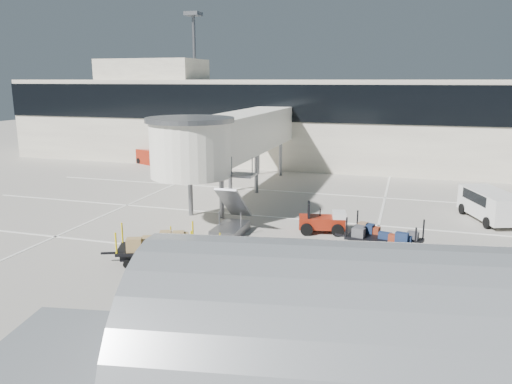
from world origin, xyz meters
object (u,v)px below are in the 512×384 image
(baggage_tug, at_px, (323,222))
(ground_worker, at_px, (192,272))
(box_cart_near, at_px, (186,250))
(belt_loader, at_px, (153,157))
(box_cart_far, at_px, (155,247))
(minivan, at_px, (490,203))
(suitcase_cart, at_px, (383,239))

(baggage_tug, xyz_separation_m, ground_worker, (-3.39, -9.41, 0.33))
(box_cart_near, height_order, belt_loader, belt_loader)
(ground_worker, bearing_deg, baggage_tug, 58.26)
(box_cart_near, distance_m, ground_worker, 3.79)
(box_cart_near, height_order, ground_worker, ground_worker)
(belt_loader, bearing_deg, ground_worker, -34.70)
(box_cart_near, bearing_deg, box_cart_far, -153.18)
(box_cart_far, bearing_deg, baggage_tug, 23.71)
(box_cart_far, bearing_deg, minivan, 15.76)
(baggage_tug, xyz_separation_m, belt_loader, (-19.42, 17.12, 0.11))
(box_cart_far, distance_m, ground_worker, 4.19)
(minivan, bearing_deg, belt_loader, 137.39)
(suitcase_cart, distance_m, ground_worker, 9.84)
(box_cart_far, xyz_separation_m, minivan, (15.29, 11.75, 0.37))
(baggage_tug, relative_size, ground_worker, 1.45)
(baggage_tug, bearing_deg, suitcase_cart, -45.15)
(suitcase_cart, relative_size, minivan, 0.86)
(ground_worker, relative_size, belt_loader, 0.45)
(suitcase_cart, relative_size, belt_loader, 1.05)
(baggage_tug, xyz_separation_m, suitcase_cart, (3.25, -2.15, 0.01))
(ground_worker, distance_m, belt_loader, 31.00)
(suitcase_cart, height_order, minivan, minivan)
(box_cart_far, bearing_deg, ground_worker, -64.38)
(suitcase_cart, relative_size, ground_worker, 2.32)
(baggage_tug, relative_size, belt_loader, 0.65)
(minivan, distance_m, belt_loader, 30.67)
(belt_loader, bearing_deg, minivan, 1.21)
(box_cart_near, relative_size, ground_worker, 1.85)
(ground_worker, relative_size, minivan, 0.37)
(baggage_tug, relative_size, box_cart_far, 0.64)
(baggage_tug, distance_m, belt_loader, 25.89)
(ground_worker, bearing_deg, box_cart_far, 125.48)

